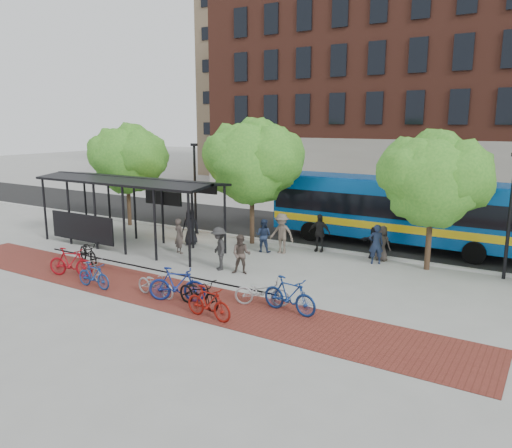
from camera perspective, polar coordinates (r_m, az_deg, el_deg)
The scene contains 33 objects.
ground at distance 22.16m, azimuth 1.56°, elevation -4.92°, with size 160.00×160.00×0.00m, color #9E9E99.
asphalt_street at distance 29.14m, azimuth 9.53°, elevation -1.03°, with size 160.00×8.00×0.01m, color black.
curb at distance 25.56m, azimuth 6.10°, elevation -2.59°, with size 160.00×0.25×0.12m, color #B7B7B2.
brick_strip at distance 19.48m, azimuth -11.16°, elevation -7.50°, with size 24.00×3.00×0.01m, color maroon.
bike_rack_rail at distance 20.95m, azimuth -12.10°, elevation -6.17°, with size 12.00×0.05×0.95m, color black.
building_tower at distance 64.76m, azimuth 7.63°, elevation 19.26°, with size 22.00×22.00×30.00m, color #7A664C.
bus_shelter at distance 26.17m, azimuth -14.55°, elevation 3.99°, with size 10.60×3.07×3.60m.
tree_a at distance 31.41m, azimuth -14.41°, elevation 7.49°, with size 4.90×4.00×6.18m.
tree_b at distance 25.68m, azimuth -0.22°, elevation 7.50°, with size 5.15×4.20×6.47m.
tree_c at distance 22.30m, azimuth 19.84°, elevation 5.13°, with size 4.66×3.80×5.92m.
lamp_post_left at distance 28.42m, azimuth -6.98°, elevation 4.34°, with size 0.35×0.20×5.12m.
lamp_post_right at distance 22.31m, azimuth 27.06°, elevation 1.15°, with size 0.35×0.20×5.12m.
bus at distance 26.48m, azimuth 15.65°, elevation 1.81°, with size 12.90×3.25×3.47m.
bike_0 at distance 23.77m, azimuth -18.63°, elevation -3.08°, with size 0.70×2.01×1.06m, color black.
bike_1 at distance 22.03m, azimuth -20.43°, elevation -4.12°, with size 0.57×2.03×1.22m, color maroon.
bike_2 at distance 21.48m, azimuth -18.33°, elevation -4.81°, with size 0.60×1.72×0.90m, color gray.
bike_3 at distance 20.27m, azimuth -18.06°, elevation -5.61°, with size 0.48×1.69×1.01m, color navy.
bike_6 at distance 18.74m, azimuth -11.40°, elevation -6.74°, with size 0.64×1.83×0.96m, color gray.
bike_7 at distance 18.08m, azimuth -9.02°, elevation -6.84°, with size 0.59×2.10×1.26m, color navy.
bike_8 at distance 17.47m, azimuth -6.54°, elevation -7.83°, with size 0.69×1.97×1.03m, color black.
bike_9 at distance 16.44m, azimuth -5.44°, elevation -8.95°, with size 0.52×1.83×1.10m, color maroon.
bike_10 at distance 17.51m, azimuth 0.71°, elevation -7.72°, with size 0.68×1.95×1.02m, color #A2A2A4.
bike_11 at distance 16.87m, azimuth 3.85°, elevation -8.12°, with size 0.58×2.07×1.24m, color navy.
pedestrian_0 at distance 26.16m, azimuth -7.48°, elevation -0.34°, with size 0.91×0.59×1.86m, color black.
pedestrian_1 at distance 24.52m, azimuth -8.77°, elevation -1.34°, with size 0.63×0.41×1.73m, color #483E39.
pedestrian_2 at distance 24.48m, azimuth 0.85°, elevation -1.31°, with size 0.81×0.63×1.66m, color #1F2C49.
pedestrian_3 at distance 24.21m, azimuth 2.95°, elevation -1.09°, with size 1.27×0.73×1.97m, color brown.
pedestrian_4 at distance 24.77m, azimuth 7.25°, elevation -1.00°, with size 1.10×0.46×1.87m, color black.
pedestrian_5 at distance 23.96m, azimuth 13.40°, elevation -2.06°, with size 1.44×0.46×1.55m, color black.
pedestrian_6 at distance 23.67m, azimuth 14.21°, elevation -2.15°, with size 0.80×0.52×1.64m, color #3F3833.
pedestrian_7 at distance 23.07m, azimuth 13.56°, elevation -2.25°, with size 0.66×0.43×1.81m, color #1D2945.
pedestrian_8 at distance 20.96m, azimuth -1.69°, elevation -3.50°, with size 0.82×0.64×1.69m, color #4C4038.
pedestrian_9 at distance 21.58m, azimuth -4.25°, elevation -2.82°, with size 1.22×0.70×1.88m, color #2B2B2B.
Camera 1 is at (10.69, -18.36, 6.32)m, focal length 35.00 mm.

